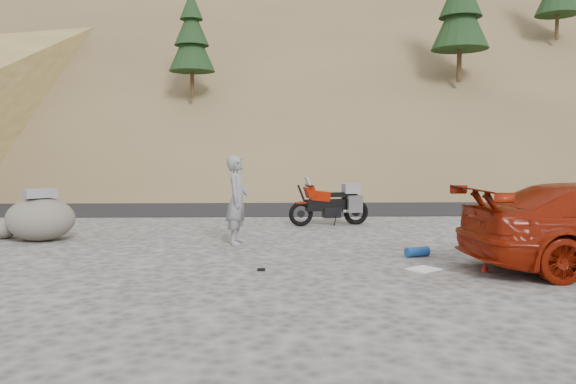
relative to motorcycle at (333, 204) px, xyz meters
name	(u,v)px	position (x,y,z in m)	size (l,w,h in m)	color
ground	(304,252)	(-0.98, -3.71, -0.55)	(140.00, 140.00, 0.00)	#484542
road	(288,205)	(-0.98, 5.29, -0.55)	(120.00, 7.00, 0.05)	black
hillside	(276,48)	(-1.03, 37.16, 10.53)	(120.00, 73.00, 46.72)	brown
motorcycle	(333,204)	(0.00, 0.00, 0.00)	(2.13, 0.90, 1.28)	black
man	(238,244)	(-2.30, -2.77, -0.55)	(0.67, 0.44, 1.84)	gray
boulder	(40,218)	(-6.56, -2.25, -0.06)	(1.81, 1.70, 1.12)	#5B564E
small_rock	(1,228)	(-7.54, -1.93, -0.32)	(0.94, 0.89, 0.46)	#5B564E
gear_white_cloth	(424,269)	(0.89, -5.40, -0.54)	(0.46, 0.41, 0.02)	white
gear_blue_mat	(417,252)	(1.07, -4.30, -0.46)	(0.18, 0.18, 0.45)	navy
gear_bottle	(507,253)	(2.62, -4.58, -0.45)	(0.07, 0.07, 0.20)	navy
gear_funnel	(485,267)	(1.83, -5.59, -0.47)	(0.12, 0.12, 0.15)	#B0100B
gear_glove_a	(261,269)	(-1.77, -5.39, -0.53)	(0.13, 0.09, 0.04)	black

